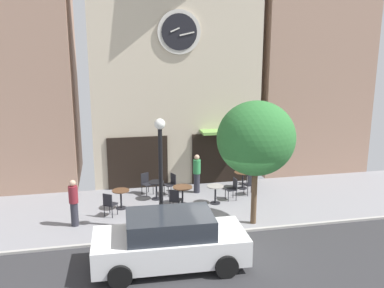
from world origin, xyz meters
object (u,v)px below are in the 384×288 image
cafe_chair_outer (146,182)px  cafe_table_leftmost (121,196)px  cafe_chair_by_entrance (175,199)px  cafe_chair_near_tree (171,183)px  cafe_table_rightmost (183,191)px  pedestrian_green (197,173)px  street_lamp (161,174)px  street_tree (256,139)px  cafe_chair_near_lamp (252,173)px  cafe_table_center_left (243,176)px  cafe_chair_facing_street (109,203)px  parked_car_white (170,240)px  cafe_table_center_right (156,187)px  cafe_chair_curbside (233,187)px  cafe_chair_corner (251,183)px  pedestrian_maroon (74,202)px  cafe_table_near_curb (215,191)px

cafe_chair_outer → cafe_table_leftmost: bearing=-127.8°
cafe_chair_by_entrance → cafe_chair_near_tree: (0.17, 1.91, 0.00)m
cafe_table_rightmost → pedestrian_green: pedestrian_green is taller
street_lamp → street_tree: street_tree is taller
street_tree → cafe_chair_near_lamp: (1.42, 4.06, -2.54)m
cafe_table_rightmost → cafe_table_center_left: bearing=24.2°
cafe_chair_facing_street → parked_car_white: parked_car_white is taller
street_tree → cafe_table_center_left: bearing=77.1°
cafe_table_center_right → cafe_chair_curbside: size_ratio=0.83×
cafe_chair_corner → pedestrian_maroon: 7.23m
cafe_table_leftmost → street_tree: bearing=-27.3°
cafe_chair_near_tree → pedestrian_maroon: pedestrian_maroon is taller
street_lamp → cafe_chair_near_tree: size_ratio=4.27×
cafe_chair_corner → cafe_chair_near_tree: 3.33m
cafe_chair_outer → cafe_chair_corner: bearing=-14.1°
cafe_table_leftmost → pedestrian_green: size_ratio=0.45×
pedestrian_maroon → pedestrian_green: 5.47m
cafe_table_leftmost → cafe_table_near_curb: size_ratio=1.01×
cafe_chair_curbside → cafe_chair_outer: 3.67m
cafe_table_near_curb → cafe_chair_by_entrance: size_ratio=0.82×
cafe_table_near_curb → cafe_chair_near_tree: (-1.55, 1.37, 0.03)m
cafe_chair_near_lamp → pedestrian_green: (-2.69, -0.56, 0.33)m
pedestrian_green → parked_car_white: pedestrian_green is taller
cafe_table_near_curb → cafe_chair_curbside: cafe_chair_curbside is taller
cafe_table_leftmost → cafe_chair_facing_street: 0.83m
pedestrian_maroon → cafe_table_leftmost: bearing=37.4°
cafe_table_near_curb → pedestrian_green: pedestrian_green is taller
cafe_table_leftmost → cafe_chair_corner: 5.40m
cafe_table_rightmost → cafe_chair_corner: bearing=8.7°
cafe_table_leftmost → pedestrian_green: 3.48m
street_lamp → cafe_chair_by_entrance: bearing=62.9°
cafe_chair_near_tree → parked_car_white: 5.81m
pedestrian_green → parked_car_white: 6.13m
cafe_chair_near_tree → pedestrian_green: 1.16m
cafe_table_rightmost → cafe_table_near_curb: 1.31m
cafe_chair_by_entrance → cafe_table_center_right: bearing=109.0°
cafe_table_near_curb → cafe_chair_corner: cafe_chair_corner is taller
pedestrian_green → parked_car_white: bearing=-109.7°
cafe_chair_corner → cafe_chair_curbside: bearing=-158.9°
cafe_chair_facing_street → pedestrian_maroon: pedestrian_maroon is taller
cafe_table_near_curb → cafe_chair_near_lamp: bearing=41.1°
cafe_table_center_right → cafe_chair_near_lamp: size_ratio=0.83×
cafe_chair_by_entrance → cafe_chair_near_lamp: 4.70m
cafe_chair_curbside → cafe_chair_near_tree: bearing=154.9°
cafe_table_center_left → cafe_chair_corner: (0.05, -0.87, -0.03)m
cafe_chair_curbside → cafe_chair_outer: size_ratio=1.00×
street_tree → cafe_table_center_right: bearing=135.1°
street_lamp → cafe_table_center_left: bearing=39.8°
street_tree → cafe_chair_outer: bearing=132.1°
street_tree → cafe_table_leftmost: street_tree is taller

